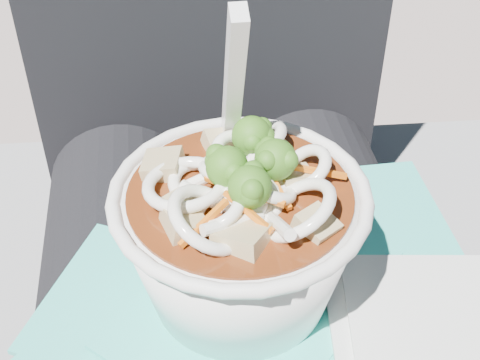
{
  "coord_description": "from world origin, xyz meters",
  "views": [
    {
      "loc": [
        -0.05,
        -0.32,
        0.96
      ],
      "look_at": [
        -0.01,
        -0.01,
        0.7
      ],
      "focal_mm": 50.0,
      "sensor_mm": 36.0,
      "label": 1
    }
  ],
  "objects": [
    {
      "name": "lap",
      "position": [
        0.0,
        0.0,
        0.51
      ],
      "size": [
        0.34,
        0.48,
        0.14
      ],
      "color": "black",
      "rests_on": "stone_ledge"
    },
    {
      "name": "person_body",
      "position": [
        0.0,
        0.09,
        0.54
      ],
      "size": [
        0.34,
        0.94,
        0.98
      ],
      "color": "black",
      "rests_on": "ground"
    },
    {
      "name": "plastic_bag",
      "position": [
        0.01,
        -0.01,
        0.59
      ],
      "size": [
        0.35,
        0.35,
        0.02
      ],
      "color": "#2DBFAE",
      "rests_on": "lap"
    },
    {
      "name": "napkins",
      "position": [
        0.11,
        -0.07,
        0.61
      ],
      "size": [
        0.14,
        0.15,
        0.01
      ],
      "color": "silver",
      "rests_on": "plastic_bag"
    },
    {
      "name": "udon_bowl",
      "position": [
        -0.01,
        -0.01,
        0.66
      ],
      "size": [
        0.19,
        0.19,
        0.21
      ],
      "color": "white",
      "rests_on": "plastic_bag"
    }
  ]
}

